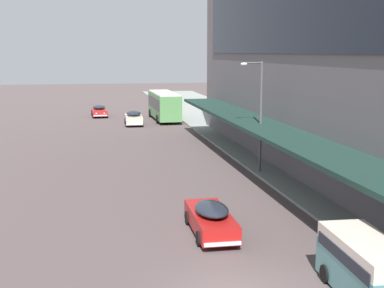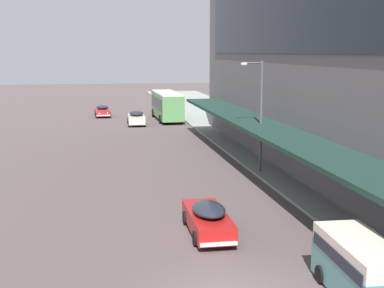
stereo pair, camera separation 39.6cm
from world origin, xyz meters
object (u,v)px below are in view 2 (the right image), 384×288
at_px(transit_bus_kerbside_front, 167,104).
at_px(sedan_second_mid, 208,218).
at_px(sedan_oncoming_front, 102,111).
at_px(street_lamp, 259,109).
at_px(vw_van, 359,265).
at_px(sedan_second_near, 136,118).

height_order(transit_bus_kerbside_front, sedan_second_mid, transit_bus_kerbside_front).
height_order(sedan_oncoming_front, street_lamp, street_lamp).
relative_size(sedan_oncoming_front, vw_van, 1.03).
height_order(sedan_second_mid, sedan_second_near, sedan_second_near).
relative_size(transit_bus_kerbside_front, vw_van, 2.11).
bearing_deg(vw_van, transit_bus_kerbside_front, 90.08).
bearing_deg(transit_bus_kerbside_front, vw_van, -89.92).
relative_size(sedan_second_mid, vw_van, 1.05).
bearing_deg(sedan_oncoming_front, vw_van, -81.78).
bearing_deg(sedan_oncoming_front, transit_bus_kerbside_front, -34.60).
height_order(transit_bus_kerbside_front, sedan_second_near, transit_bus_kerbside_front).
bearing_deg(sedan_second_mid, vw_van, -62.15).
bearing_deg(transit_bus_kerbside_front, sedan_oncoming_front, 145.40).
height_order(transit_bus_kerbside_front, vw_van, transit_bus_kerbside_front).
relative_size(sedan_second_near, sedan_oncoming_front, 0.95).
bearing_deg(sedan_second_mid, sedan_oncoming_front, 94.92).
relative_size(sedan_second_near, vw_van, 0.98).
distance_m(transit_bus_kerbside_front, sedan_oncoming_front, 9.09).
relative_size(transit_bus_kerbside_front, street_lamp, 1.35).
bearing_deg(sedan_second_near, sedan_oncoming_front, 111.92).
bearing_deg(sedan_second_mid, street_lamp, 62.64).
distance_m(sedan_oncoming_front, vw_van, 52.40).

